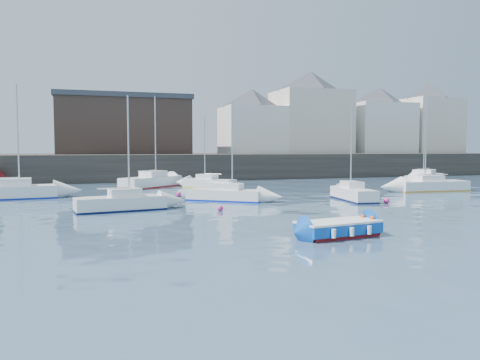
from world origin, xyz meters
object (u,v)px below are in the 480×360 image
object	(u,v)px
sailboat_d	(431,185)
buoy_mid	(386,203)
sailboat_f	(209,183)
buoy_near	(220,211)
sailboat_b	(226,194)
sailboat_e	(11,192)
buoy_far	(179,196)
sailboat_c	(353,193)
sailboat_h	(151,181)
sailboat_g	(425,179)
sailboat_a	(121,203)
blue_dinghy	(338,228)

from	to	relation	value
sailboat_d	buoy_mid	world-z (taller)	sailboat_d
buoy_mid	sailboat_f	bearing A→B (deg)	119.04
sailboat_d	buoy_near	world-z (taller)	sailboat_d
sailboat_b	sailboat_d	world-z (taller)	sailboat_d
sailboat_e	buoy_mid	xyz separation A→B (m)	(24.78, -10.58, -0.55)
sailboat_b	buoy_far	size ratio (longest dim) A/B	17.93
sailboat_c	sailboat_h	world-z (taller)	sailboat_h
sailboat_c	sailboat_g	bearing A→B (deg)	36.46
sailboat_c	sailboat_d	world-z (taller)	sailboat_d
sailboat_b	sailboat_h	distance (m)	13.76
buoy_near	buoy_mid	distance (m)	11.80
sailboat_a	sailboat_h	bearing A→B (deg)	77.23
sailboat_c	sailboat_b	bearing A→B (deg)	164.26
sailboat_c	buoy_far	xyz separation A→B (m)	(-11.47, 6.38, -0.49)
sailboat_b	sailboat_c	size ratio (longest dim) A/B	1.08
blue_dinghy	sailboat_h	size ratio (longest dim) A/B	0.44
sailboat_b	sailboat_d	size ratio (longest dim) A/B	0.85
sailboat_h	buoy_mid	world-z (taller)	sailboat_h
sailboat_a	sailboat_c	distance (m)	16.20
sailboat_d	sailboat_f	world-z (taller)	sailboat_d
blue_dinghy	sailboat_f	distance (m)	25.21
sailboat_a	sailboat_b	world-z (taller)	sailboat_b
sailboat_c	sailboat_h	xyz separation A→B (m)	(-12.44, 15.75, 0.07)
sailboat_a	buoy_far	bearing A→B (deg)	56.55
sailboat_a	buoy_near	distance (m)	5.94
blue_dinghy	sailboat_e	size ratio (longest dim) A/B	0.45
sailboat_h	buoy_far	distance (m)	9.44
sailboat_e	sailboat_f	bearing A→B (deg)	16.89
sailboat_a	sailboat_g	bearing A→B (deg)	20.94
sailboat_a	sailboat_h	distance (m)	16.92
sailboat_b	sailboat_d	bearing A→B (deg)	5.69
sailboat_b	sailboat_a	bearing A→B (deg)	-156.37
blue_dinghy	sailboat_a	xyz separation A→B (m)	(-8.27, 11.24, 0.10)
sailboat_a	buoy_mid	bearing A→B (deg)	-5.00
sailboat_d	buoy_far	distance (m)	21.89
sailboat_b	buoy_near	distance (m)	5.48
sailboat_e	sailboat_h	bearing A→B (deg)	33.80
sailboat_f	buoy_far	size ratio (longest dim) A/B	17.08
buoy_mid	sailboat_b	bearing A→B (deg)	154.59
sailboat_g	buoy_mid	bearing A→B (deg)	-136.05
sailboat_a	sailboat_d	world-z (taller)	sailboat_d
sailboat_b	sailboat_c	distance (m)	9.14
sailboat_a	buoy_far	world-z (taller)	sailboat_a
sailboat_b	buoy_mid	bearing A→B (deg)	-25.41
sailboat_f	buoy_far	bearing A→B (deg)	-120.86
sailboat_e	sailboat_h	world-z (taller)	sailboat_h
buoy_near	buoy_far	xyz separation A→B (m)	(-0.89, 9.06, 0.00)
blue_dinghy	sailboat_c	distance (m)	14.37
sailboat_b	sailboat_h	bearing A→B (deg)	105.36
sailboat_f	sailboat_g	distance (m)	22.75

